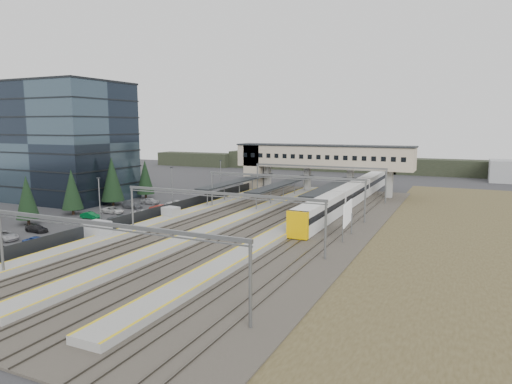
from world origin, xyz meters
The scene contains 16 objects.
ground centered at (0.00, 0.00, 0.00)m, with size 220.00×220.00×0.00m, color #2B2B2D.
office_building centered at (-36.00, 12.00, 12.19)m, with size 24.30×18.30×24.30m.
conifer_row centered at (-22.00, -3.86, 4.84)m, with size 4.42×49.82×9.50m.
car_park centered at (-13.36, -6.80, 0.61)m, with size 10.73×44.44×1.30m.
lampposts centered at (-8.00, 1.25, 4.34)m, with size 0.50×53.25×8.07m.
fence centered at (-6.50, 5.00, 1.00)m, with size 0.08×90.00×2.00m.
relay_cabin_near centered at (-4.86, -11.76, 1.29)m, with size 3.23×2.46×2.58m.
relay_cabin_far centered at (-3.42, 3.05, 1.13)m, with size 2.70×2.35×2.25m.
rail_corridor centered at (9.34, 5.00, 0.29)m, with size 34.00×90.00×0.92m.
canopies centered at (7.00, 27.00, 3.92)m, with size 23.10×30.00×3.28m.
footbridge centered at (7.70, 42.00, 7.93)m, with size 40.40×6.40×11.20m.
gantries centered at (12.00, 3.00, 6.00)m, with size 28.40×62.28×7.17m.
train centered at (20.00, 29.95, 2.14)m, with size 2.99×62.53×3.77m.
billboard centered at (25.95, 2.83, 3.50)m, with size 0.60×6.09×5.20m.
scrub_east centered at (45.00, 5.00, 0.03)m, with size 34.00×120.00×0.06m.
treeline_far centered at (23.81, 92.28, 2.95)m, with size 170.00×19.00×7.00m.
Camera 1 is at (40.32, -57.80, 15.57)m, focal length 32.00 mm.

